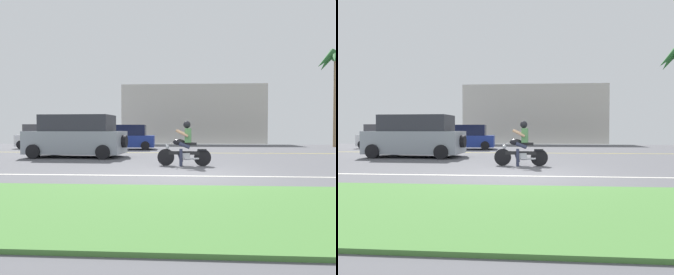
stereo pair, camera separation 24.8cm
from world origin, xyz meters
TOP-DOWN VIEW (x-y plane):
  - ground at (0.00, 3.00)m, footprint 56.00×30.00m
  - grass_median at (0.00, -4.10)m, footprint 56.00×3.80m
  - lane_line_near at (0.00, -0.46)m, footprint 50.40×0.12m
  - lane_line_far at (0.00, 8.06)m, footprint 50.40×0.12m
  - motorcyclist at (-0.05, 1.96)m, footprint 1.94×0.63m
  - suv_nearby at (-5.18, 5.17)m, footprint 4.72×2.34m
  - parked_car_0 at (-9.95, 11.84)m, footprint 3.75×2.20m
  - parked_car_1 at (-4.04, 11.14)m, footprint 4.04×2.08m
  - palm_tree_0 at (11.10, 14.56)m, footprint 3.19×3.02m
  - building_far at (0.63, 21.00)m, footprint 13.34×4.00m

SIDE VIEW (x-z plane):
  - ground at x=0.00m, z-range -0.04..0.00m
  - lane_line_near at x=0.00m, z-range 0.00..0.01m
  - lane_line_far at x=0.00m, z-range 0.00..0.01m
  - grass_median at x=0.00m, z-range 0.00..0.06m
  - motorcyclist at x=-0.05m, z-range -0.13..1.50m
  - parked_car_1 at x=-4.04m, z-range -0.06..1.57m
  - parked_car_0 at x=-9.95m, z-range -0.06..1.61m
  - suv_nearby at x=-5.18m, z-range -0.03..1.97m
  - building_far at x=0.63m, z-range 0.00..5.48m
  - palm_tree_0 at x=11.10m, z-range 2.53..9.88m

